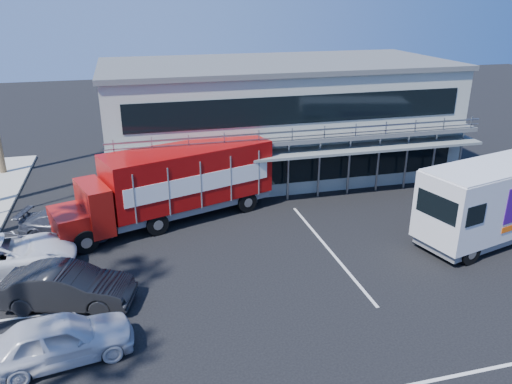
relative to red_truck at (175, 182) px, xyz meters
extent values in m
plane|color=black|center=(4.55, -8.25, -2.13)|extent=(120.00, 120.00, 0.00)
cube|color=#979C8F|center=(7.55, 6.75, 1.37)|extent=(22.00, 10.00, 7.00)
cube|color=#515454|center=(7.55, 6.75, 5.02)|extent=(22.40, 10.40, 0.30)
cube|color=#515454|center=(7.55, 1.15, 1.47)|extent=(22.00, 1.20, 0.25)
cube|color=gray|center=(7.55, 0.60, 1.97)|extent=(22.00, 0.08, 0.90)
cube|color=slate|center=(7.55, 0.85, 0.77)|extent=(22.00, 1.80, 0.15)
cube|color=black|center=(7.55, 1.73, -0.53)|extent=(20.00, 0.06, 1.60)
cube|color=black|center=(7.55, 1.73, 3.07)|extent=(20.00, 0.06, 1.60)
cube|color=maroon|center=(-5.23, -1.74, -1.02)|extent=(2.25, 2.85, 1.33)
cube|color=maroon|center=(-4.07, -1.36, -0.42)|extent=(1.92, 2.97, 2.32)
cube|color=black|center=(-4.07, -1.36, 0.25)|extent=(0.79, 2.25, 0.77)
cube|color=#930909|center=(0.75, 0.25, 0.30)|extent=(9.26, 5.41, 2.87)
cube|color=slate|center=(0.75, 0.25, -1.41)|extent=(9.13, 5.02, 0.33)
cube|color=white|center=(1.19, -1.07, 0.19)|extent=(7.73, 2.60, 0.94)
cube|color=white|center=(0.31, 1.57, 0.19)|extent=(7.73, 2.60, 0.94)
cylinder|color=black|center=(-4.53, -2.79, -1.55)|extent=(1.18, 0.63, 1.15)
cylinder|color=black|center=(-5.30, -0.48, -1.55)|extent=(1.18, 0.63, 1.15)
cylinder|color=black|center=(-1.17, -1.67, -1.55)|extent=(1.18, 0.63, 1.15)
cylinder|color=black|center=(-1.94, 0.64, -1.55)|extent=(1.18, 0.63, 1.15)
cylinder|color=black|center=(3.86, 0.00, -1.55)|extent=(1.18, 0.63, 1.15)
cylinder|color=black|center=(3.09, 2.31, -1.55)|extent=(1.18, 0.63, 1.15)
cube|color=silver|center=(14.55, -6.33, 0.10)|extent=(8.44, 4.62, 3.20)
cube|color=slate|center=(14.55, -6.33, -1.67)|extent=(8.06, 4.27, 0.40)
cube|color=black|center=(10.69, -7.30, 0.45)|extent=(0.61, 2.20, 1.09)
cube|color=silver|center=(14.55, -6.33, 1.74)|extent=(8.27, 4.52, 0.09)
cube|color=#3A0C71|center=(15.10, -4.76, 0.33)|extent=(4.00, 1.03, 1.72)
cylinder|color=black|center=(12.07, -8.20, -1.58)|extent=(1.13, 0.54, 1.10)
cylinder|color=black|center=(11.48, -5.85, -1.58)|extent=(1.13, 0.54, 1.10)
cylinder|color=black|center=(16.59, -4.57, -1.58)|extent=(1.13, 0.54, 1.10)
imported|color=silver|center=(-4.95, -10.25, -1.32)|extent=(4.95, 2.60, 1.61)
imported|color=black|center=(-4.95, -7.05, -1.31)|extent=(5.25, 3.07, 1.63)
imported|color=white|center=(-7.95, -3.85, -1.27)|extent=(6.41, 3.34, 1.72)
imported|color=#303541|center=(-5.52, -0.65, -1.46)|extent=(4.95, 3.21, 1.33)
imported|color=gray|center=(-4.95, -0.54, -1.43)|extent=(4.41, 2.89, 1.40)
camera|label=1|loc=(-2.13, -24.79, 9.07)|focal=35.00mm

